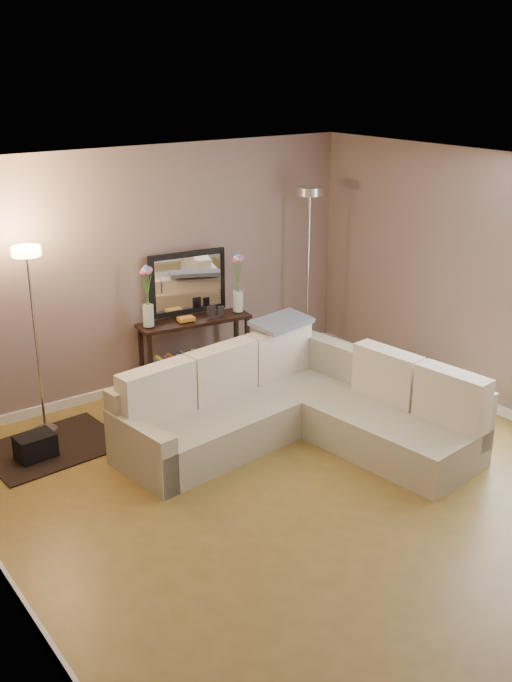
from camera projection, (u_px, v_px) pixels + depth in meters
floor at (312, 491)px, 6.38m from camera, size 5.00×5.50×0.01m
ceiling at (321, 177)px, 5.47m from camera, size 5.00×5.50×0.01m
wall_back at (148, 271)px, 8.02m from camera, size 5.00×0.02×2.60m
baseboard_back at (154, 380)px, 8.44m from camera, size 5.00×0.03×0.10m
baseboard_left at (21, 601)px, 5.00m from camera, size 0.03×5.50×0.10m
baseboard_right at (500, 410)px, 7.72m from camera, size 0.03×5.50×0.10m
sectional_sofa at (293, 408)px, 7.14m from camera, size 2.74×2.45×0.87m
throw_blanket at (282, 322)px, 7.63m from camera, size 0.68×0.46×0.08m
console_table at (189, 350)px, 8.27m from camera, size 1.28×0.49×0.77m
leaning_mirror at (188, 283)px, 8.19m from camera, size 0.88×0.15×0.69m
table_decor at (196, 316)px, 8.15m from camera, size 0.53×0.15×0.12m
flower_vase_left at (148, 300)px, 7.85m from camera, size 0.15×0.13×0.66m
flower_vase_right at (238, 287)px, 8.33m from camera, size 0.15×0.13×0.66m
floor_lamp_lit at (32, 305)px, 6.94m from camera, size 0.28×0.28×1.83m
floor_lamp_unlit at (309, 240)px, 8.71m from camera, size 0.32×0.32×2.06m
charcoal_rug at (52, 447)px, 7.08m from camera, size 1.26×0.98×0.02m
black_bag at (35, 446)px, 6.84m from camera, size 0.36×0.26×0.22m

